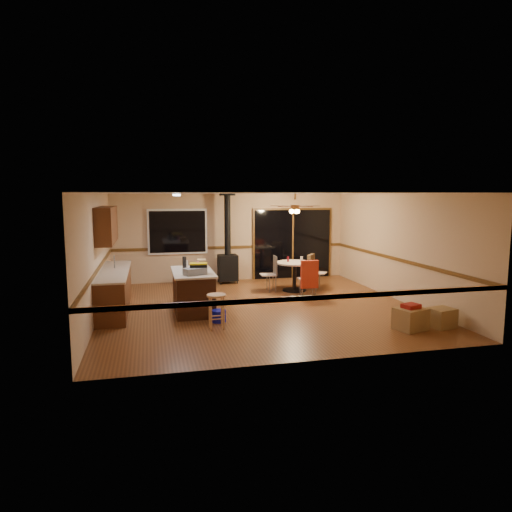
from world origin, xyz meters
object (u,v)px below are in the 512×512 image
object	(u,v)px
dining_table	(294,271)
chair_right	(312,267)
box_under_window	(191,278)
wood_stove	(228,258)
toolbox_grey	(195,271)
chair_near	(309,274)
kitchen_island	(193,291)
toolbox_black	(199,269)
bar_stool	(216,312)
chair_left	(272,269)
blue_bucket	(219,316)
box_corner_a	(410,319)
box_corner_b	(442,318)

from	to	relation	value
dining_table	chair_right	distance (m)	0.57
box_under_window	wood_stove	bearing A→B (deg)	2.03
toolbox_grey	dining_table	world-z (taller)	toolbox_grey
chair_near	kitchen_island	bearing A→B (deg)	-167.29
toolbox_black	chair_near	size ratio (longest dim) A/B	0.52
bar_stool	wood_stove	bearing A→B (deg)	77.56
bar_stool	chair_near	xyz separation A→B (m)	(2.64, 2.11, 0.26)
toolbox_grey	kitchen_island	bearing A→B (deg)	90.67
chair_left	blue_bucket	bearing A→B (deg)	-124.89
blue_bucket	chair_near	xyz separation A→B (m)	(2.53, 1.66, 0.48)
blue_bucket	box_under_window	world-z (taller)	box_under_window
chair_near	box_under_window	xyz separation A→B (m)	(-2.73, 2.35, -0.40)
toolbox_grey	dining_table	size ratio (longest dim) A/B	0.45
dining_table	box_under_window	world-z (taller)	dining_table
wood_stove	bar_stool	bearing A→B (deg)	-102.44
kitchen_island	chair_left	xyz separation A→B (m)	(2.26, 1.64, 0.14)
toolbox_black	chair_near	distance (m)	3.06
box_corner_a	blue_bucket	bearing A→B (deg)	158.83
wood_stove	toolbox_black	world-z (taller)	wood_stove
chair_near	box_corner_a	size ratio (longest dim) A/B	1.27
chair_near	box_corner_b	world-z (taller)	chair_near
kitchen_island	chair_right	world-z (taller)	chair_right
wood_stove	chair_right	distance (m)	2.50
box_under_window	bar_stool	bearing A→B (deg)	-88.82
chair_right	box_corner_b	distance (m)	4.24
bar_stool	box_corner_b	distance (m)	4.39
bar_stool	dining_table	bearing A→B (deg)	49.67
toolbox_black	chair_right	xyz separation A→B (m)	(3.31, 2.07, -0.40)
wood_stove	box_corner_a	xyz separation A→B (m)	(2.62, -5.40, -0.52)
box_corner_b	toolbox_black	bearing A→B (deg)	156.27
toolbox_black	bar_stool	size ratio (longest dim) A/B	0.54
box_corner_b	box_under_window	bearing A→B (deg)	129.29
toolbox_grey	toolbox_black	distance (m)	0.13
kitchen_island	toolbox_black	size ratio (longest dim) A/B	4.62
wood_stove	box_corner_a	size ratio (longest dim) A/B	4.58
chair_near	chair_right	size ratio (longest dim) A/B	1.00
blue_bucket	box_corner_b	size ratio (longest dim) A/B	0.63
toolbox_grey	box_corner_b	bearing A→B (deg)	-22.32
chair_left	chair_right	xyz separation A→B (m)	(1.14, 0.06, 0.01)
bar_stool	chair_right	bearing A→B (deg)	45.53
blue_bucket	dining_table	world-z (taller)	dining_table
bar_stool	box_corner_a	distance (m)	3.72
wood_stove	toolbox_grey	xyz separation A→B (m)	(-1.29, -3.51, 0.24)
kitchen_island	box_corner_a	world-z (taller)	kitchen_island
blue_bucket	chair_near	distance (m)	3.06
toolbox_grey	box_under_window	size ratio (longest dim) A/B	0.94
kitchen_island	chair_left	distance (m)	2.79
wood_stove	toolbox_grey	size ratio (longest dim) A/B	5.53
toolbox_grey	bar_stool	xyz separation A→B (m)	(0.30, -0.99, -0.63)
toolbox_black	blue_bucket	bearing A→B (deg)	-62.31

